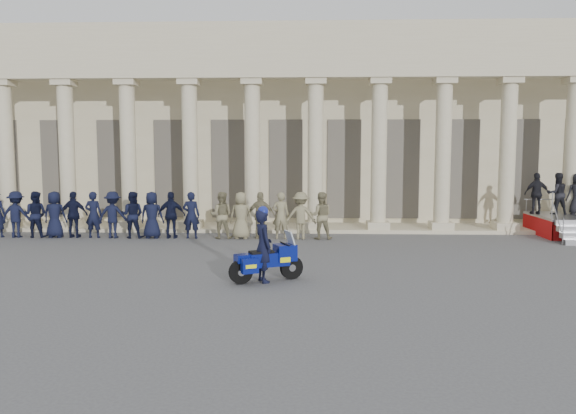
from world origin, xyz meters
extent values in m
plane|color=#4B4B4E|center=(0.00, 0.00, 0.00)|extent=(90.00, 90.00, 0.00)
cube|color=#C3B592|center=(0.00, 15.00, 4.50)|extent=(40.00, 10.00, 9.00)
cube|color=#C3B592|center=(0.00, 8.80, 0.07)|extent=(40.00, 2.60, 0.15)
cube|color=#C3B592|center=(0.00, 8.00, 6.79)|extent=(35.80, 1.00, 1.00)
cube|color=#C3B592|center=(0.00, 8.00, 7.89)|extent=(35.80, 1.00, 1.20)
cube|color=#C3B592|center=(-11.70, 8.00, 0.30)|extent=(0.90, 0.90, 0.30)
cylinder|color=#C3B592|center=(-11.70, 8.00, 3.25)|extent=(0.64, 0.64, 5.60)
cube|color=#C3B592|center=(-11.70, 8.00, 6.17)|extent=(0.85, 0.85, 0.24)
cube|color=#C3B592|center=(-9.10, 8.00, 0.30)|extent=(0.90, 0.90, 0.30)
cylinder|color=#C3B592|center=(-9.10, 8.00, 3.25)|extent=(0.64, 0.64, 5.60)
cube|color=#C3B592|center=(-9.10, 8.00, 6.17)|extent=(0.85, 0.85, 0.24)
cube|color=#C3B592|center=(-6.50, 8.00, 0.30)|extent=(0.90, 0.90, 0.30)
cylinder|color=#C3B592|center=(-6.50, 8.00, 3.25)|extent=(0.64, 0.64, 5.60)
cube|color=#C3B592|center=(-6.50, 8.00, 6.17)|extent=(0.85, 0.85, 0.24)
cube|color=#C3B592|center=(-3.90, 8.00, 0.30)|extent=(0.90, 0.90, 0.30)
cylinder|color=#C3B592|center=(-3.90, 8.00, 3.25)|extent=(0.64, 0.64, 5.60)
cube|color=#C3B592|center=(-3.90, 8.00, 6.17)|extent=(0.85, 0.85, 0.24)
cube|color=#C3B592|center=(-1.30, 8.00, 0.30)|extent=(0.90, 0.90, 0.30)
cylinder|color=#C3B592|center=(-1.30, 8.00, 3.25)|extent=(0.64, 0.64, 5.60)
cube|color=#C3B592|center=(-1.30, 8.00, 6.17)|extent=(0.85, 0.85, 0.24)
cube|color=#C3B592|center=(1.30, 8.00, 0.30)|extent=(0.90, 0.90, 0.30)
cylinder|color=#C3B592|center=(1.30, 8.00, 3.25)|extent=(0.64, 0.64, 5.60)
cube|color=#C3B592|center=(1.30, 8.00, 6.17)|extent=(0.85, 0.85, 0.24)
cube|color=#C3B592|center=(3.90, 8.00, 0.30)|extent=(0.90, 0.90, 0.30)
cylinder|color=#C3B592|center=(3.90, 8.00, 3.25)|extent=(0.64, 0.64, 5.60)
cube|color=#C3B592|center=(3.90, 8.00, 6.17)|extent=(0.85, 0.85, 0.24)
cube|color=#C3B592|center=(6.50, 8.00, 0.30)|extent=(0.90, 0.90, 0.30)
cylinder|color=#C3B592|center=(6.50, 8.00, 3.25)|extent=(0.64, 0.64, 5.60)
cube|color=#C3B592|center=(6.50, 8.00, 6.17)|extent=(0.85, 0.85, 0.24)
cube|color=#C3B592|center=(9.10, 8.00, 0.30)|extent=(0.90, 0.90, 0.30)
cylinder|color=#C3B592|center=(9.10, 8.00, 3.25)|extent=(0.64, 0.64, 5.60)
cube|color=#C3B592|center=(9.10, 8.00, 6.17)|extent=(0.85, 0.85, 0.24)
cube|color=#C3B592|center=(11.70, 8.00, 0.30)|extent=(0.90, 0.90, 0.30)
cylinder|color=#C3B592|center=(11.70, 8.00, 3.25)|extent=(0.64, 0.64, 5.60)
cube|color=#C3B592|center=(11.70, 8.00, 6.17)|extent=(0.85, 0.85, 0.24)
cube|color=black|center=(-13.00, 10.02, 2.55)|extent=(1.30, 0.12, 4.20)
cube|color=black|center=(-10.40, 10.02, 2.55)|extent=(1.30, 0.12, 4.20)
cube|color=black|center=(-7.80, 10.02, 2.55)|extent=(1.30, 0.12, 4.20)
cube|color=black|center=(-5.20, 10.02, 2.55)|extent=(1.30, 0.12, 4.20)
cube|color=black|center=(-2.60, 10.02, 2.55)|extent=(1.30, 0.12, 4.20)
cube|color=black|center=(0.00, 10.02, 2.55)|extent=(1.30, 0.12, 4.20)
cube|color=black|center=(2.60, 10.02, 2.55)|extent=(1.30, 0.12, 4.20)
cube|color=black|center=(5.20, 10.02, 2.55)|extent=(1.30, 0.12, 4.20)
cube|color=black|center=(7.80, 10.02, 2.55)|extent=(1.30, 0.12, 4.20)
cube|color=black|center=(10.40, 10.02, 2.55)|extent=(1.30, 0.12, 4.20)
imported|color=black|center=(-10.38, 6.10, 0.90)|extent=(1.17, 0.67, 1.81)
imported|color=black|center=(-9.62, 6.10, 0.90)|extent=(0.88, 0.68, 1.81)
imported|color=black|center=(-8.85, 6.10, 0.90)|extent=(0.88, 0.58, 1.81)
imported|color=black|center=(-8.09, 6.10, 0.90)|extent=(1.06, 0.44, 1.81)
imported|color=black|center=(-7.32, 6.10, 0.90)|extent=(0.66, 0.43, 1.81)
imported|color=black|center=(-6.56, 6.10, 0.90)|extent=(1.17, 0.67, 1.81)
imported|color=black|center=(-5.79, 6.10, 0.90)|extent=(0.88, 0.68, 1.81)
imported|color=black|center=(-5.03, 6.10, 0.90)|extent=(0.88, 0.58, 1.81)
imported|color=black|center=(-4.26, 6.10, 0.90)|extent=(1.06, 0.44, 1.81)
imported|color=black|center=(-3.50, 6.10, 0.90)|extent=(0.66, 0.43, 1.81)
imported|color=#7D7556|center=(-2.33, 6.10, 0.90)|extent=(0.88, 0.68, 1.81)
imported|color=#7D7556|center=(-1.57, 6.10, 0.90)|extent=(0.88, 0.58, 1.81)
imported|color=#7D7556|center=(-0.80, 6.10, 0.90)|extent=(1.06, 0.44, 1.81)
imported|color=#7D7556|center=(-0.03, 6.10, 0.90)|extent=(0.66, 0.43, 1.81)
imported|color=#7D7556|center=(0.73, 6.10, 0.90)|extent=(1.17, 0.67, 1.81)
imported|color=#7D7556|center=(1.50, 6.10, 0.90)|extent=(0.88, 0.68, 1.81)
cube|color=#AA0D0E|center=(10.19, 7.44, 0.36)|extent=(0.04, 2.91, 0.72)
cube|color=gray|center=(10.77, 5.36, 0.31)|extent=(1.10, 0.28, 0.21)
cube|color=gray|center=(10.77, 5.64, 0.52)|extent=(1.10, 0.28, 0.21)
cube|color=gray|center=(10.77, 5.92, 0.72)|extent=(1.10, 0.28, 0.21)
cylinder|color=gray|center=(12.21, 8.84, 1.32)|extent=(4.07, 0.04, 0.04)
imported|color=black|center=(10.21, 7.64, 1.66)|extent=(0.98, 0.41, 1.67)
imported|color=black|center=(11.01, 7.64, 1.66)|extent=(0.81, 0.63, 1.67)
cylinder|color=black|center=(0.59, -0.61, 0.31)|extent=(0.62, 0.38, 0.62)
cylinder|color=black|center=(-0.68, -1.21, 0.31)|extent=(0.62, 0.38, 0.62)
cube|color=navy|center=(0.00, -0.89, 0.58)|extent=(1.14, 0.81, 0.36)
cube|color=navy|center=(0.42, -0.69, 0.73)|extent=(0.67, 0.66, 0.42)
cube|color=silver|center=(0.42, -0.69, 0.52)|extent=(0.31, 0.34, 0.11)
cube|color=#B2BFCC|center=(0.57, -0.63, 1.05)|extent=(0.36, 0.47, 0.50)
cube|color=black|center=(-0.17, -0.97, 0.77)|extent=(0.69, 0.55, 0.09)
cube|color=navy|center=(-0.64, -1.19, 0.66)|extent=(0.43, 0.43, 0.21)
cube|color=navy|center=(-0.43, -1.42, 0.52)|extent=(0.47, 0.37, 0.38)
cube|color=#EAEF0C|center=(-0.43, -1.42, 0.52)|extent=(0.35, 0.32, 0.09)
cube|color=navy|center=(-0.68, -0.88, 0.52)|extent=(0.47, 0.37, 0.38)
cube|color=#EAEF0C|center=(-0.68, -0.88, 0.52)|extent=(0.35, 0.32, 0.09)
cylinder|color=silver|center=(-0.52, -0.89, 0.28)|extent=(0.55, 0.32, 0.09)
cylinder|color=black|center=(0.42, -0.69, 0.96)|extent=(0.31, 0.61, 0.03)
imported|color=black|center=(-0.13, -0.95, 0.94)|extent=(0.70, 0.82, 1.89)
sphere|color=navy|center=(-0.13, -0.95, 1.84)|extent=(0.28, 0.28, 0.28)
camera|label=1|loc=(1.06, -15.21, 3.41)|focal=35.00mm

